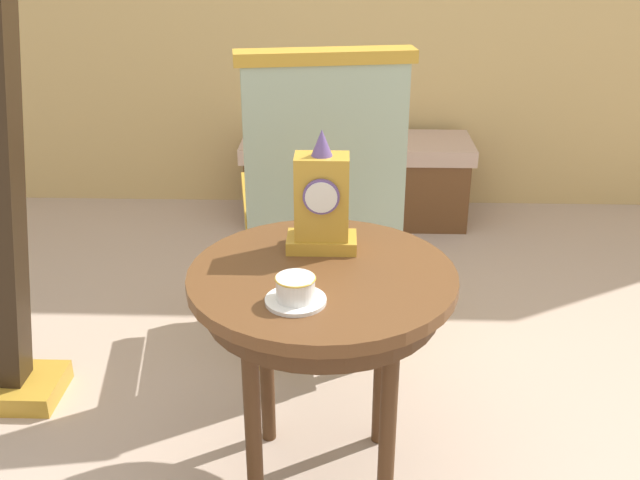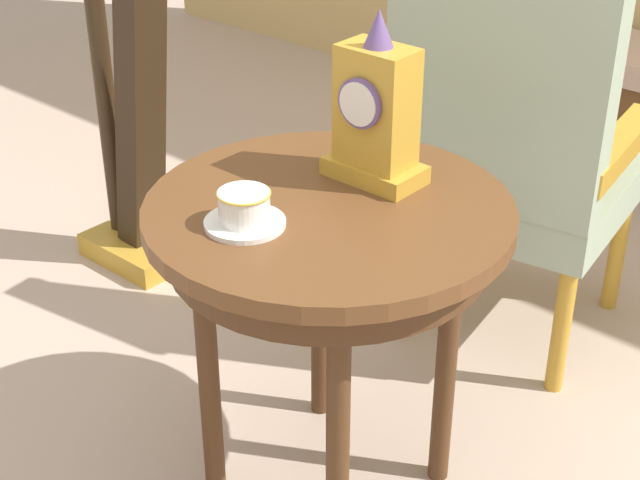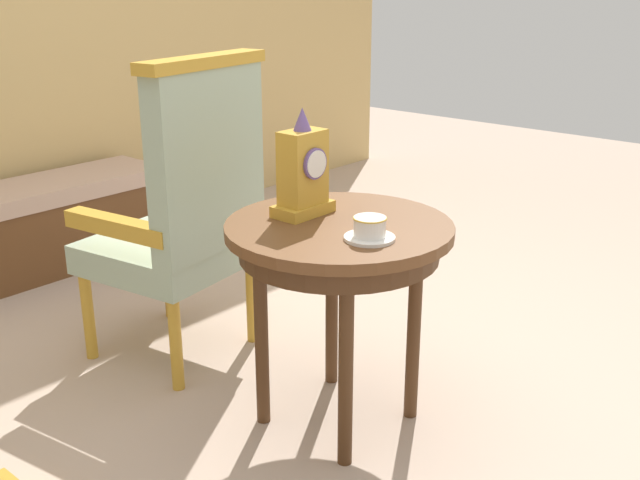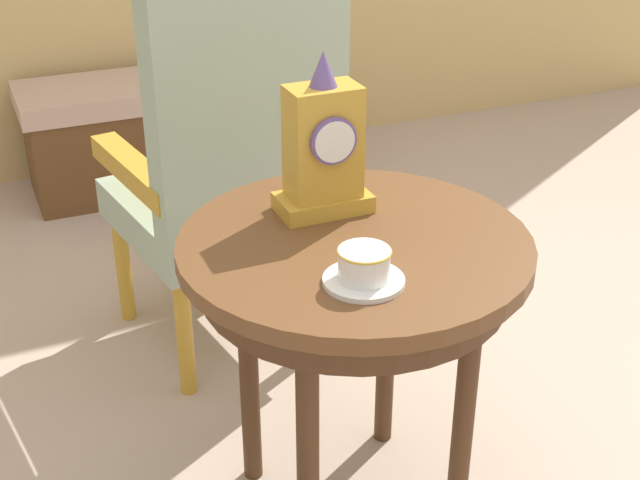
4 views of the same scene
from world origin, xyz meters
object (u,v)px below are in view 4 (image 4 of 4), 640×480
at_px(side_table, 354,275).
at_px(teacup_left, 364,268).
at_px(window_bench, 173,129).
at_px(mantel_clock, 323,150).
at_px(armchair, 232,158).

relative_size(side_table, teacup_left, 4.75).
bearing_deg(window_bench, side_table, -93.55).
xyz_separation_m(teacup_left, mantel_clock, (0.05, 0.30, 0.10)).
xyz_separation_m(side_table, teacup_left, (-0.06, -0.16, 0.11)).
bearing_deg(window_bench, teacup_left, -94.85).
distance_m(armchair, window_bench, 1.33).
bearing_deg(armchair, teacup_left, -92.11).
bearing_deg(side_table, window_bench, 86.45).
distance_m(teacup_left, window_bench, 2.19).
height_order(teacup_left, armchair, armchair).
bearing_deg(teacup_left, window_bench, 85.15).
height_order(side_table, teacup_left, teacup_left).
bearing_deg(teacup_left, armchair, 87.89).
xyz_separation_m(teacup_left, window_bench, (0.18, 2.13, -0.49)).
xyz_separation_m(side_table, armchair, (-0.03, 0.70, -0.01)).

